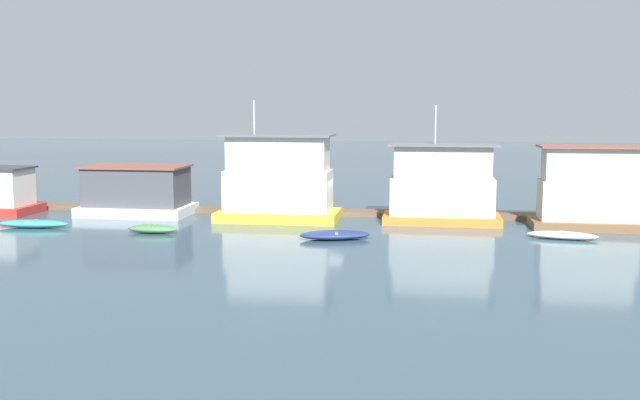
# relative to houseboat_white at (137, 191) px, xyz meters

# --- Properties ---
(ground_plane) EXTENTS (200.00, 200.00, 0.00)m
(ground_plane) POSITION_rel_houseboat_white_xyz_m (12.18, -0.59, -1.50)
(ground_plane) COLOR #385160
(dock_walkway) EXTENTS (59.60, 1.67, 0.30)m
(dock_walkway) POSITION_rel_houseboat_white_xyz_m (12.18, 1.96, -1.35)
(dock_walkway) COLOR brown
(dock_walkway) RESTS_ON ground_plane
(houseboat_white) EXTENTS (6.94, 4.11, 3.17)m
(houseboat_white) POSITION_rel_houseboat_white_xyz_m (0.00, 0.00, 0.00)
(houseboat_white) COLOR white
(houseboat_white) RESTS_ON ground_plane
(houseboat_yellow) EXTENTS (7.40, 3.90, 7.32)m
(houseboat_yellow) POSITION_rel_houseboat_white_xyz_m (9.47, -0.75, 0.88)
(houseboat_yellow) COLOR gold
(houseboat_yellow) RESTS_ON ground_plane
(houseboat_orange) EXTENTS (6.93, 3.21, 7.02)m
(houseboat_orange) POSITION_rel_houseboat_white_xyz_m (19.37, -0.38, 0.64)
(houseboat_orange) COLOR orange
(houseboat_orange) RESTS_ON ground_plane
(houseboat_brown) EXTENTS (6.28, 3.23, 4.74)m
(houseboat_brown) POSITION_rel_houseboat_white_xyz_m (27.58, -1.05, 0.64)
(houseboat_brown) COLOR brown
(houseboat_brown) RESTS_ON ground_plane
(dinghy_teal) EXTENTS (4.20, 1.43, 0.46)m
(dinghy_teal) POSITION_rel_houseboat_white_xyz_m (-3.92, -5.67, -1.27)
(dinghy_teal) COLOR teal
(dinghy_teal) RESTS_ON ground_plane
(dinghy_green) EXTENTS (2.87, 1.09, 0.47)m
(dinghy_green) POSITION_rel_houseboat_white_xyz_m (3.54, -6.29, -1.27)
(dinghy_green) COLOR #47844C
(dinghy_green) RESTS_ON ground_plane
(dinghy_navy) EXTENTS (4.00, 2.41, 0.47)m
(dinghy_navy) POSITION_rel_houseboat_white_xyz_m (13.74, -6.61, -1.27)
(dinghy_navy) COLOR navy
(dinghy_navy) RESTS_ON ground_plane
(dinghy_white) EXTENTS (3.73, 1.71, 0.39)m
(dinghy_white) POSITION_rel_houseboat_white_xyz_m (25.61, -4.70, -1.31)
(dinghy_white) COLOR white
(dinghy_white) RESTS_ON ground_plane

